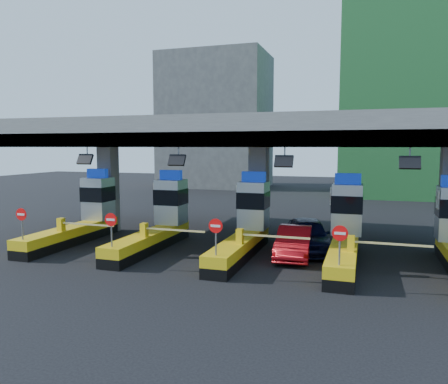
% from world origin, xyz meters
% --- Properties ---
extents(ground, '(120.00, 120.00, 0.00)m').
position_xyz_m(ground, '(0.00, 0.00, 0.00)').
color(ground, black).
rests_on(ground, ground).
extents(toll_canopy, '(28.00, 12.09, 7.00)m').
position_xyz_m(toll_canopy, '(0.00, 2.87, 6.13)').
color(toll_canopy, slate).
rests_on(toll_canopy, ground).
extents(toll_lane_far_left, '(4.43, 8.00, 4.16)m').
position_xyz_m(toll_lane_far_left, '(-10.00, 0.28, 1.40)').
color(toll_lane_far_left, black).
rests_on(toll_lane_far_left, ground).
extents(toll_lane_left, '(4.43, 8.00, 4.16)m').
position_xyz_m(toll_lane_left, '(-5.00, 0.28, 1.40)').
color(toll_lane_left, black).
rests_on(toll_lane_left, ground).
extents(toll_lane_center, '(4.43, 8.00, 4.16)m').
position_xyz_m(toll_lane_center, '(0.00, 0.28, 1.40)').
color(toll_lane_center, black).
rests_on(toll_lane_center, ground).
extents(toll_lane_right, '(4.43, 8.00, 4.16)m').
position_xyz_m(toll_lane_right, '(5.00, 0.28, 1.40)').
color(toll_lane_right, black).
rests_on(toll_lane_right, ground).
extents(bg_building_scaffold, '(18.00, 12.00, 28.00)m').
position_xyz_m(bg_building_scaffold, '(12.00, 32.00, 14.00)').
color(bg_building_scaffold, '#1E5926').
rests_on(bg_building_scaffold, ground).
extents(bg_building_concrete, '(14.00, 10.00, 18.00)m').
position_xyz_m(bg_building_concrete, '(-14.00, 36.00, 9.00)').
color(bg_building_concrete, '#4C4C49').
rests_on(bg_building_concrete, ground).
extents(van, '(3.39, 5.56, 1.77)m').
position_xyz_m(van, '(3.05, 1.44, 0.88)').
color(van, black).
rests_on(van, ground).
extents(red_car, '(1.92, 4.74, 1.53)m').
position_xyz_m(red_car, '(2.58, -0.00, 0.77)').
color(red_car, '#B00D14').
rests_on(red_car, ground).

